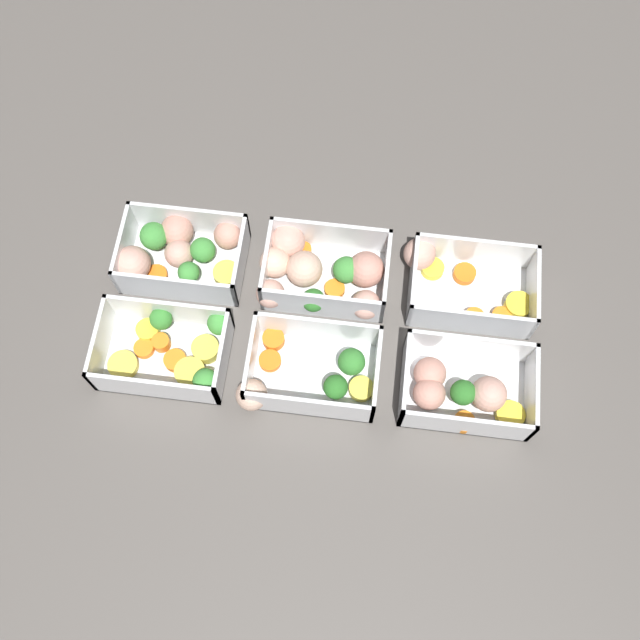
{
  "coord_description": "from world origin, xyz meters",
  "views": [
    {
      "loc": [
        0.04,
        -0.36,
        0.89
      ],
      "look_at": [
        0.0,
        0.0,
        0.02
      ],
      "focal_mm": 42.0,
      "sensor_mm": 36.0,
      "label": 1
    }
  ],
  "objects_px": {
    "container_near_left": "(172,351)",
    "container_near_center": "(309,374)",
    "container_far_right": "(462,282)",
    "container_near_right": "(462,389)",
    "container_far_left": "(178,252)",
    "container_far_center": "(319,271)"
  },
  "relations": [
    {
      "from": "container_far_right",
      "to": "container_near_left",
      "type": "bearing_deg",
      "value": -158.54
    },
    {
      "from": "container_far_left",
      "to": "container_far_right",
      "type": "distance_m",
      "value": 0.37
    },
    {
      "from": "container_near_left",
      "to": "container_near_right",
      "type": "bearing_deg",
      "value": -0.99
    },
    {
      "from": "container_near_left",
      "to": "container_near_right",
      "type": "relative_size",
      "value": 1.0
    },
    {
      "from": "container_near_center",
      "to": "container_far_left",
      "type": "relative_size",
      "value": 1.06
    },
    {
      "from": "container_near_left",
      "to": "container_near_center",
      "type": "xyz_separation_m",
      "value": [
        0.17,
        -0.01,
        0.0
      ]
    },
    {
      "from": "container_far_left",
      "to": "container_far_right",
      "type": "xyz_separation_m",
      "value": [
        0.37,
        0.0,
        -0.0
      ]
    },
    {
      "from": "container_near_left",
      "to": "container_far_right",
      "type": "xyz_separation_m",
      "value": [
        0.35,
        0.14,
        -0.0
      ]
    },
    {
      "from": "container_far_left",
      "to": "container_far_center",
      "type": "height_order",
      "value": "same"
    },
    {
      "from": "container_near_left",
      "to": "container_near_right",
      "type": "distance_m",
      "value": 0.36
    },
    {
      "from": "container_near_right",
      "to": "container_far_left",
      "type": "relative_size",
      "value": 0.93
    },
    {
      "from": "container_near_right",
      "to": "container_far_center",
      "type": "height_order",
      "value": "same"
    },
    {
      "from": "container_near_center",
      "to": "container_far_left",
      "type": "xyz_separation_m",
      "value": [
        -0.19,
        0.14,
        0.0
      ]
    },
    {
      "from": "container_far_right",
      "to": "container_near_right",
      "type": "bearing_deg",
      "value": -87.57
    },
    {
      "from": "container_near_center",
      "to": "container_near_right",
      "type": "height_order",
      "value": "same"
    },
    {
      "from": "container_near_right",
      "to": "container_near_left",
      "type": "bearing_deg",
      "value": 179.01
    },
    {
      "from": "container_far_left",
      "to": "container_far_center",
      "type": "bearing_deg",
      "value": -1.91
    },
    {
      "from": "container_near_center",
      "to": "container_far_right",
      "type": "xyz_separation_m",
      "value": [
        0.18,
        0.15,
        -0.0
      ]
    },
    {
      "from": "container_near_left",
      "to": "container_far_right",
      "type": "relative_size",
      "value": 0.89
    },
    {
      "from": "container_far_left",
      "to": "container_far_right",
      "type": "bearing_deg",
      "value": 0.41
    },
    {
      "from": "container_near_left",
      "to": "container_far_center",
      "type": "relative_size",
      "value": 0.88
    },
    {
      "from": "container_near_right",
      "to": "container_near_center",
      "type": "bearing_deg",
      "value": -179.21
    }
  ]
}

